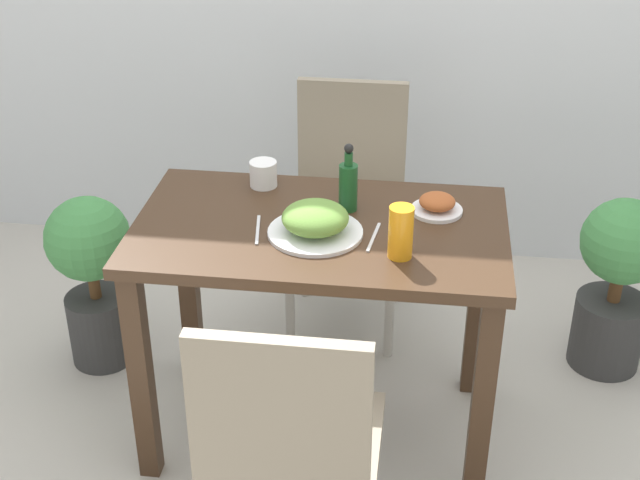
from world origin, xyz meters
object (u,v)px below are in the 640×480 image
object	(u,v)px
food_plate	(315,221)
sauce_bottle	(348,184)
potted_plant_left	(92,270)
chair_near	(289,447)
potted_plant_right	(617,278)
chair_far	(348,193)
juice_glass	(401,232)
side_plate	(437,205)
drink_cup	(263,174)

from	to	relation	value
food_plate	sauce_bottle	bearing A→B (deg)	65.34
potted_plant_left	sauce_bottle	bearing A→B (deg)	-10.24
chair_near	potted_plant_right	size ratio (longest dim) A/B	1.41
chair_far	juice_glass	xyz separation A→B (m)	(0.22, -0.83, 0.31)
potted_plant_left	side_plate	bearing A→B (deg)	-7.19
side_plate	drink_cup	distance (m)	0.55
side_plate	juice_glass	distance (m)	0.29
juice_glass	potted_plant_left	distance (m)	1.23
chair_far	sauce_bottle	world-z (taller)	sauce_bottle
potted_plant_left	chair_far	bearing A→B (deg)	25.79
chair_far	drink_cup	size ratio (longest dim) A/B	10.76
food_plate	potted_plant_right	bearing A→B (deg)	28.70
juice_glass	sauce_bottle	bearing A→B (deg)	123.21
chair_near	chair_far	size ratio (longest dim) A/B	1.00
drink_cup	potted_plant_left	distance (m)	0.75
food_plate	juice_glass	size ratio (longest dim) A/B	1.82
juice_glass	potted_plant_left	bearing A→B (deg)	158.61
potted_plant_right	drink_cup	bearing A→B (deg)	-168.24
chair_near	side_plate	size ratio (longest dim) A/B	5.99
side_plate	potted_plant_left	distance (m)	1.24
juice_glass	chair_near	bearing A→B (deg)	-112.99
chair_far	juice_glass	size ratio (longest dim) A/B	6.16
drink_cup	side_plate	bearing A→B (deg)	-11.45
food_plate	side_plate	size ratio (longest dim) A/B	1.77
side_plate	potted_plant_right	world-z (taller)	side_plate
food_plate	juice_glass	distance (m)	0.26
chair_near	potted_plant_left	size ratio (longest dim) A/B	1.42
food_plate	potted_plant_right	distance (m)	1.20
side_plate	potted_plant_right	distance (m)	0.84
drink_cup	potted_plant_right	world-z (taller)	drink_cup
chair_far	potted_plant_right	bearing A→B (deg)	-11.86
chair_far	side_plate	bearing A→B (deg)	-60.36
chair_near	potted_plant_left	distance (m)	1.27
side_plate	juice_glass	size ratio (longest dim) A/B	1.03
potted_plant_left	potted_plant_right	world-z (taller)	potted_plant_right
sauce_bottle	potted_plant_right	xyz separation A→B (m)	(0.90, 0.37, -0.48)
potted_plant_left	potted_plant_right	bearing A→B (deg)	6.59
potted_plant_left	potted_plant_right	distance (m)	1.81
drink_cup	chair_near	bearing A→B (deg)	-76.20
chair_near	drink_cup	bearing A→B (deg)	-76.20
side_plate	sauce_bottle	xyz separation A→B (m)	(-0.26, -0.02, 0.06)
food_plate	potted_plant_right	size ratio (longest dim) A/B	0.42
chair_near	side_plate	world-z (taller)	chair_near
food_plate	sauce_bottle	world-z (taller)	sauce_bottle
juice_glass	sauce_bottle	distance (m)	0.31
chair_far	potted_plant_right	xyz separation A→B (m)	(0.95, -0.20, -0.17)
sauce_bottle	chair_near	bearing A→B (deg)	-94.05
chair_far	potted_plant_left	bearing A→B (deg)	-154.21
chair_far	drink_cup	distance (m)	0.57
chair_near	side_plate	xyz separation A→B (m)	(0.32, 0.79, 0.26)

